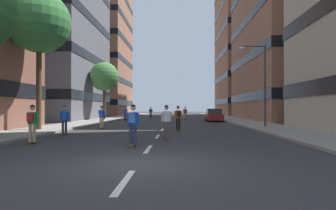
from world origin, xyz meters
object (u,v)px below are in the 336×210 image
object	(u,v)px
parked_car_near	(214,115)
streetlamp_right	(260,76)
skater_6	(151,112)
skater_0	(166,120)
skater_3	(185,112)
skater_5	(32,121)
skater_8	(125,113)
skater_2	(102,116)
street_tree_mid	(39,22)
skater_7	(133,122)
street_tree_far	(104,77)
skater_1	(64,119)
skater_4	(178,116)

from	to	relation	value
parked_car_near	streetlamp_right	distance (m)	12.10
streetlamp_right	skater_6	world-z (taller)	streetlamp_right
skater_0	skater_3	xyz separation A→B (m)	(1.54, 23.71, 0.00)
skater_5	skater_8	bearing A→B (deg)	90.00
skater_0	skater_2	world-z (taller)	same
skater_3	skater_6	xyz separation A→B (m)	(-5.16, 5.04, 0.03)
street_tree_mid	skater_2	xyz separation A→B (m)	(3.81, 2.15, -6.56)
skater_5	skater_7	bearing A→B (deg)	-8.67
skater_2	skater_5	bearing A→B (deg)	-94.86
skater_3	skater_5	xyz separation A→B (m)	(-7.50, -26.22, 0.03)
parked_car_near	street_tree_far	world-z (taller)	street_tree_far
parked_car_near	skater_6	xyz separation A→B (m)	(-8.46, 9.48, 0.32)
skater_2	skater_8	bearing A→B (deg)	93.15
street_tree_far	skater_0	distance (m)	24.00
street_tree_mid	streetlamp_right	distance (m)	16.92
skater_2	skater_7	bearing A→B (deg)	-67.85
street_tree_far	skater_1	bearing A→B (deg)	-81.81
street_tree_mid	skater_8	size ratio (longest dim) A/B	5.39
skater_2	street_tree_far	bearing A→B (deg)	103.95
parked_car_near	skater_8	xyz separation A→B (m)	(-10.81, 1.01, 0.29)
parked_car_near	skater_2	bearing A→B (deg)	-128.04
streetlamp_right	skater_6	bearing A→B (deg)	117.34
parked_car_near	skater_5	xyz separation A→B (m)	(-10.81, -21.78, 0.32)
skater_6	skater_0	bearing A→B (deg)	-82.83
skater_2	skater_6	bearing A→B (deg)	85.94
streetlamp_right	skater_4	world-z (taller)	streetlamp_right
skater_0	skater_1	world-z (taller)	same
street_tree_mid	skater_5	xyz separation A→B (m)	(3.05, -6.78, -6.53)
skater_2	skater_7	xyz separation A→B (m)	(3.93, -9.65, 0.03)
skater_0	skater_6	world-z (taller)	same
skater_0	skater_3	world-z (taller)	same
streetlamp_right	skater_2	xyz separation A→B (m)	(-12.36, -1.48, -3.15)
skater_2	skater_1	bearing A→B (deg)	-100.27
skater_5	skater_8	world-z (taller)	same
street_tree_far	skater_7	distance (m)	26.55
parked_car_near	skater_6	world-z (taller)	skater_6
streetlamp_right	parked_car_near	bearing A→B (deg)	101.49
skater_5	skater_0	bearing A→B (deg)	22.77
skater_1	skater_6	distance (m)	27.35
street_tree_far	skater_2	world-z (taller)	street_tree_far
parked_car_near	skater_3	bearing A→B (deg)	126.68
skater_7	skater_8	world-z (taller)	same
parked_car_near	skater_6	distance (m)	12.71
streetlamp_right	skater_5	distance (m)	17.04
skater_6	skater_8	distance (m)	8.78
skater_3	skater_4	bearing A→B (deg)	-92.86
street_tree_mid	skater_2	world-z (taller)	street_tree_mid
skater_4	skater_7	size ratio (longest dim) A/B	1.00
parked_car_near	skater_8	distance (m)	10.86
skater_1	skater_2	bearing A→B (deg)	79.73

